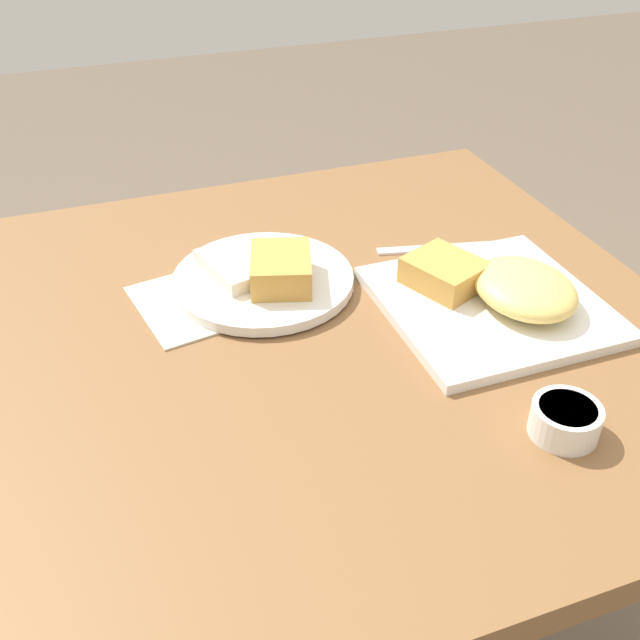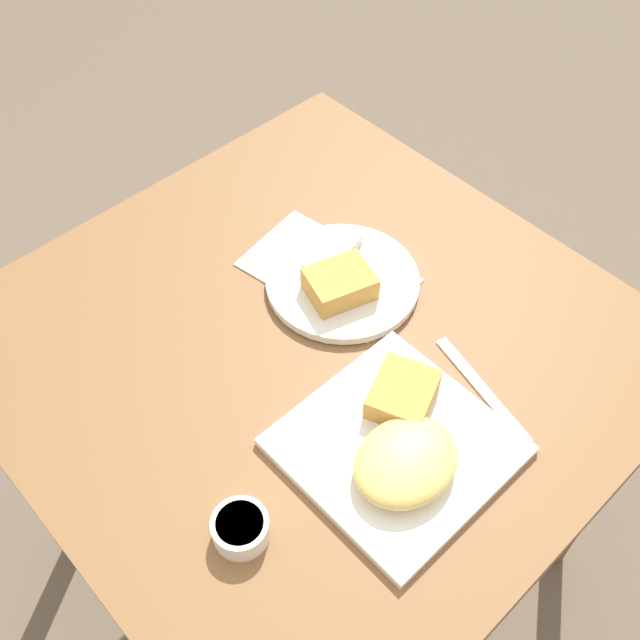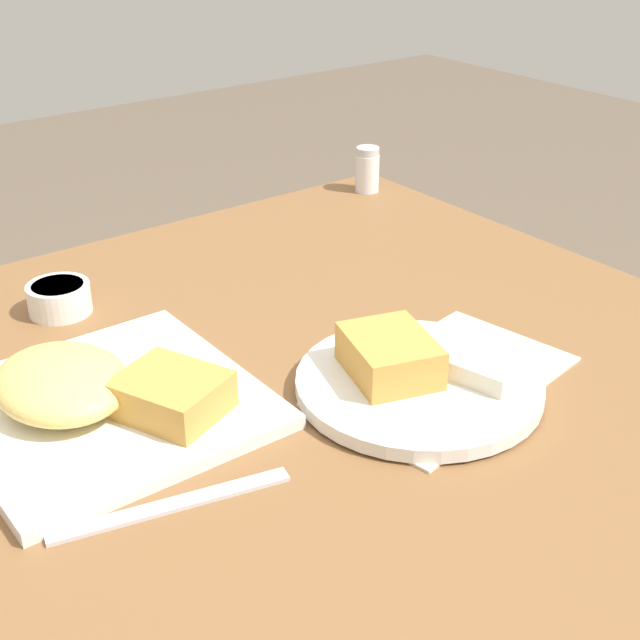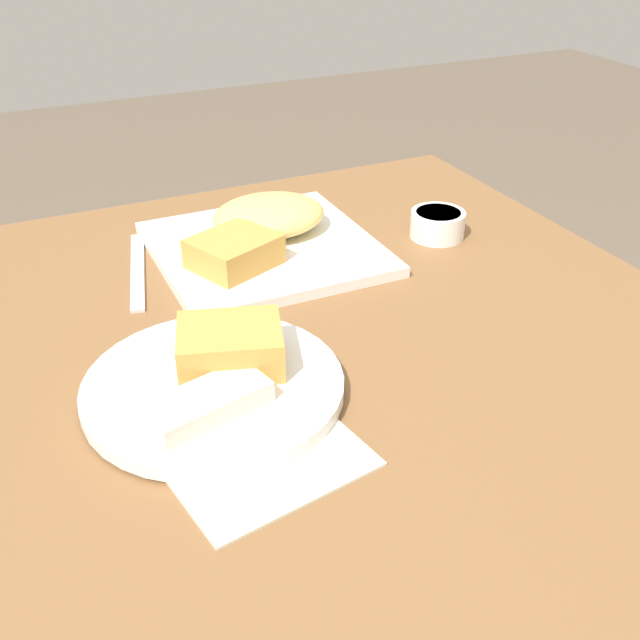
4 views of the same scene
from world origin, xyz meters
The scene contains 6 objects.
dining_table centered at (0.00, 0.00, 0.68)m, with size 0.88×0.89×0.77m.
menu_card centered at (0.11, 0.08, 0.78)m, with size 0.20×0.29×0.00m.
plate_square_near centered at (-0.04, -0.22, 0.80)m, with size 0.27×0.27×0.06m.
plate_oval_far centered at (0.10, 0.05, 0.79)m, with size 0.24×0.24×0.05m.
sauce_ramekin centered at (-0.27, -0.16, 0.79)m, with size 0.07×0.07×0.03m.
butter_knife centered at (0.12, -0.23, 0.78)m, with size 0.06×0.20×0.00m.
Camera 4 is at (0.26, 0.59, 1.20)m, focal length 42.00 mm.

